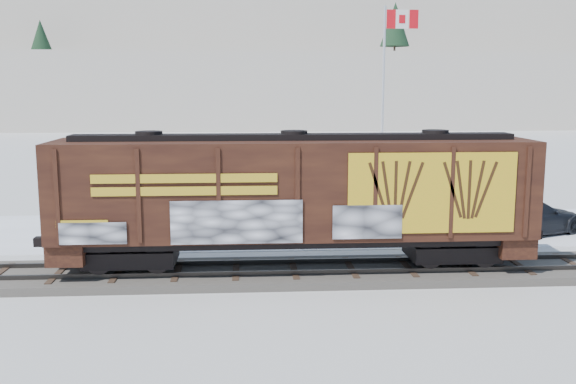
{
  "coord_description": "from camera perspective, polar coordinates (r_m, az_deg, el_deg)",
  "views": [
    {
      "loc": [
        -3.59,
        -21.5,
        6.47
      ],
      "look_at": [
        -2.01,
        3.0,
        2.5
      ],
      "focal_mm": 40.0,
      "sensor_mm": 36.0,
      "label": 1
    }
  ],
  "objects": [
    {
      "name": "ground",
      "position": [
        22.73,
        5.59,
        -7.39
      ],
      "size": [
        500.0,
        500.0,
        0.0
      ],
      "primitive_type": "plane",
      "color": "white",
      "rests_on": "ground"
    },
    {
      "name": "rail_track",
      "position": [
        22.69,
        5.59,
        -7.03
      ],
      "size": [
        50.0,
        3.4,
        0.43
      ],
      "color": "#59544C",
      "rests_on": "ground"
    },
    {
      "name": "parking_strip",
      "position": [
        29.92,
        3.29,
        -3.28
      ],
      "size": [
        40.0,
        8.0,
        0.03
      ],
      "primitive_type": "cube",
      "color": "white",
      "rests_on": "ground"
    },
    {
      "name": "hillside",
      "position": [
        161.52,
        -2.48,
        12.0
      ],
      "size": [
        360.0,
        110.0,
        93.0
      ],
      "color": "white",
      "rests_on": "ground"
    },
    {
      "name": "hopper_railcar",
      "position": [
        21.84,
        0.55,
        -0.11
      ],
      "size": [
        16.09,
        3.06,
        4.53
      ],
      "color": "black",
      "rests_on": "rail_track"
    },
    {
      "name": "flagpole",
      "position": [
        36.23,
        8.54,
        5.15
      ],
      "size": [
        2.3,
        0.9,
        10.88
      ],
      "color": "silver",
      "rests_on": "ground"
    },
    {
      "name": "car_silver",
      "position": [
        30.43,
        -3.32,
        -1.68
      ],
      "size": [
        4.26,
        1.94,
        1.42
      ],
      "primitive_type": "imported",
      "rotation": [
        0.0,
        0.0,
        1.51
      ],
      "color": "#B9BBC1",
      "rests_on": "parking_strip"
    },
    {
      "name": "car_white",
      "position": [
        28.23,
        0.24,
        -2.34
      ],
      "size": [
        5.12,
        3.32,
        1.59
      ],
      "primitive_type": "imported",
      "rotation": [
        0.0,
        0.0,
        1.2
      ],
      "color": "silver",
      "rests_on": "parking_strip"
    },
    {
      "name": "car_dark",
      "position": [
        30.55,
        20.6,
        -2.05
      ],
      "size": [
        5.9,
        4.12,
        1.59
      ],
      "primitive_type": "imported",
      "rotation": [
        0.0,
        0.0,
        1.96
      ],
      "color": "black",
      "rests_on": "parking_strip"
    }
  ]
}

